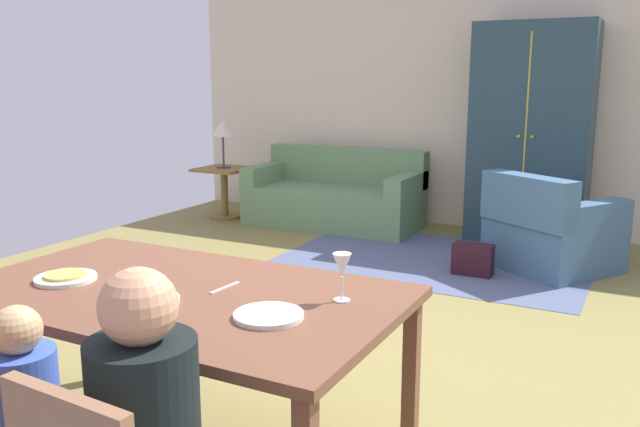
{
  "coord_description": "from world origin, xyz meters",
  "views": [
    {
      "loc": [
        1.63,
        -3.26,
        1.59
      ],
      "look_at": [
        -0.01,
        -0.1,
        0.85
      ],
      "focal_mm": 36.86,
      "sensor_mm": 36.0,
      "label": 1
    }
  ],
  "objects_px": {
    "dining_table": "(178,305)",
    "handbag": "(473,259)",
    "table_lamp": "(223,130)",
    "plate_near_man": "(66,278)",
    "armoire": "(531,134)",
    "plate_near_child": "(146,301)",
    "wine_glass": "(342,267)",
    "couch": "(335,198)",
    "armchair": "(550,232)",
    "side_table": "(224,185)",
    "plate_near_woman": "(269,315)"
  },
  "relations": [
    {
      "from": "dining_table",
      "to": "table_lamp",
      "type": "xyz_separation_m",
      "value": [
        -2.73,
        4.11,
        0.32
      ]
    },
    {
      "from": "handbag",
      "to": "couch",
      "type": "bearing_deg",
      "value": 147.55
    },
    {
      "from": "plate_near_woman",
      "to": "dining_table",
      "type": "bearing_deg",
      "value": 168.48
    },
    {
      "from": "table_lamp",
      "to": "handbag",
      "type": "height_order",
      "value": "table_lamp"
    },
    {
      "from": "wine_glass",
      "to": "table_lamp",
      "type": "xyz_separation_m",
      "value": [
        -3.37,
        3.93,
        0.12
      ]
    },
    {
      "from": "dining_table",
      "to": "couch",
      "type": "bearing_deg",
      "value": 108.23
    },
    {
      "from": "dining_table",
      "to": "handbag",
      "type": "bearing_deg",
      "value": 83.17
    },
    {
      "from": "plate_near_man",
      "to": "plate_near_child",
      "type": "relative_size",
      "value": 1.0
    },
    {
      "from": "wine_glass",
      "to": "handbag",
      "type": "height_order",
      "value": "wine_glass"
    },
    {
      "from": "armchair",
      "to": "handbag",
      "type": "relative_size",
      "value": 3.69
    },
    {
      "from": "handbag",
      "to": "armchair",
      "type": "bearing_deg",
      "value": 41.08
    },
    {
      "from": "couch",
      "to": "handbag",
      "type": "bearing_deg",
      "value": -32.45
    },
    {
      "from": "plate_near_child",
      "to": "wine_glass",
      "type": "xyz_separation_m",
      "value": [
        0.64,
        0.36,
        0.12
      ]
    },
    {
      "from": "wine_glass",
      "to": "armoire",
      "type": "xyz_separation_m",
      "value": [
        -0.1,
        4.42,
        0.16
      ]
    },
    {
      "from": "couch",
      "to": "side_table",
      "type": "xyz_separation_m",
      "value": [
        -1.29,
        -0.26,
        0.07
      ]
    },
    {
      "from": "plate_near_woman",
      "to": "armchair",
      "type": "distance_m",
      "value": 3.81
    },
    {
      "from": "plate_near_woman",
      "to": "table_lamp",
      "type": "relative_size",
      "value": 0.46
    },
    {
      "from": "couch",
      "to": "armchair",
      "type": "relative_size",
      "value": 1.58
    },
    {
      "from": "wine_glass",
      "to": "armoire",
      "type": "bearing_deg",
      "value": 91.32
    },
    {
      "from": "side_table",
      "to": "handbag",
      "type": "xyz_separation_m",
      "value": [
        3.11,
        -0.9,
        -0.25
      ]
    },
    {
      "from": "armchair",
      "to": "dining_table",
      "type": "bearing_deg",
      "value": -103.89
    },
    {
      "from": "wine_glass",
      "to": "armchair",
      "type": "xyz_separation_m",
      "value": [
        0.26,
        3.48,
        -0.57
      ]
    },
    {
      "from": "couch",
      "to": "armchair",
      "type": "xyz_separation_m",
      "value": [
        2.34,
        -0.7,
        0.02
      ]
    },
    {
      "from": "armchair",
      "to": "armoire",
      "type": "xyz_separation_m",
      "value": [
        -0.37,
        0.94,
        0.73
      ]
    },
    {
      "from": "plate_near_man",
      "to": "couch",
      "type": "xyz_separation_m",
      "value": [
        -0.95,
        4.49,
        -0.47
      ]
    },
    {
      "from": "armoire",
      "to": "plate_near_child",
      "type": "bearing_deg",
      "value": -96.44
    },
    {
      "from": "plate_near_man",
      "to": "side_table",
      "type": "xyz_separation_m",
      "value": [
        -2.23,
        4.23,
        -0.39
      ]
    },
    {
      "from": "wine_glass",
      "to": "plate_near_woman",
      "type": "bearing_deg",
      "value": -118.44
    },
    {
      "from": "plate_near_child",
      "to": "armchair",
      "type": "xyz_separation_m",
      "value": [
        0.91,
        3.84,
        -0.45
      ]
    },
    {
      "from": "wine_glass",
      "to": "side_table",
      "type": "xyz_separation_m",
      "value": [
        -3.37,
        3.93,
        -0.52
      ]
    },
    {
      "from": "plate_near_man",
      "to": "table_lamp",
      "type": "relative_size",
      "value": 0.46
    },
    {
      "from": "dining_table",
      "to": "couch",
      "type": "distance_m",
      "value": 4.61
    },
    {
      "from": "dining_table",
      "to": "side_table",
      "type": "xyz_separation_m",
      "value": [
        -2.73,
        4.11,
        -0.32
      ]
    },
    {
      "from": "dining_table",
      "to": "armoire",
      "type": "height_order",
      "value": "armoire"
    },
    {
      "from": "side_table",
      "to": "table_lamp",
      "type": "distance_m",
      "value": 0.63
    },
    {
      "from": "plate_near_woman",
      "to": "wine_glass",
      "type": "relative_size",
      "value": 1.34
    },
    {
      "from": "side_table",
      "to": "table_lamp",
      "type": "bearing_deg",
      "value": 180.0
    },
    {
      "from": "armoire",
      "to": "handbag",
      "type": "xyz_separation_m",
      "value": [
        -0.16,
        -1.4,
        -0.92
      ]
    },
    {
      "from": "dining_table",
      "to": "plate_near_man",
      "type": "bearing_deg",
      "value": -166.25
    },
    {
      "from": "handbag",
      "to": "plate_near_man",
      "type": "bearing_deg",
      "value": -104.73
    },
    {
      "from": "plate_near_man",
      "to": "wine_glass",
      "type": "relative_size",
      "value": 1.34
    },
    {
      "from": "armchair",
      "to": "plate_near_woman",
      "type": "bearing_deg",
      "value": -96.29
    },
    {
      "from": "plate_near_man",
      "to": "handbag",
      "type": "bearing_deg",
      "value": 75.27
    },
    {
      "from": "plate_near_man",
      "to": "armchair",
      "type": "bearing_deg",
      "value": 69.74
    },
    {
      "from": "plate_near_man",
      "to": "wine_glass",
      "type": "bearing_deg",
      "value": 14.83
    },
    {
      "from": "plate_near_man",
      "to": "table_lamp",
      "type": "distance_m",
      "value": 4.79
    },
    {
      "from": "wine_glass",
      "to": "armchair",
      "type": "relative_size",
      "value": 0.16
    },
    {
      "from": "couch",
      "to": "armchair",
      "type": "distance_m",
      "value": 2.45
    },
    {
      "from": "dining_table",
      "to": "table_lamp",
      "type": "distance_m",
      "value": 4.94
    },
    {
      "from": "plate_near_child",
      "to": "armchair",
      "type": "distance_m",
      "value": 3.97
    }
  ]
}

